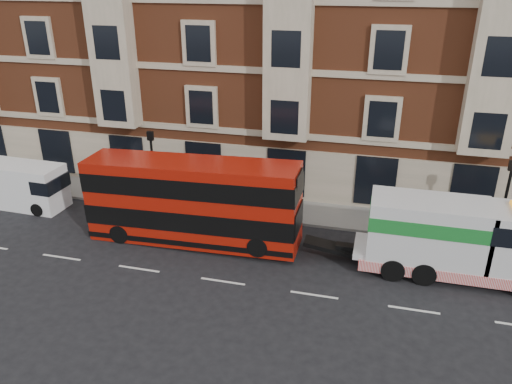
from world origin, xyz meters
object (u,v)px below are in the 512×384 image
double_decker_bus (192,201)px  tow_truck (455,238)px  box_van (23,186)px  pedestrian (109,185)px

double_decker_bus → tow_truck: 12.06m
box_van → pedestrian: size_ratio=2.83×
double_decker_bus → pedestrian: bearing=153.0°
double_decker_bus → box_van: (-10.89, 1.48, -1.00)m
tow_truck → pedestrian: 18.87m
tow_truck → box_van: tow_truck is taller
box_van → tow_truck: bearing=-1.6°
double_decker_bus → pedestrian: size_ratio=6.00×
tow_truck → pedestrian: tow_truck is taller
double_decker_bus → tow_truck: bearing=-0.0°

